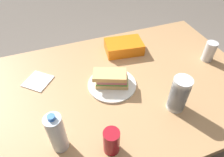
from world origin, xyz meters
name	(u,v)px	position (x,y,z in m)	size (l,w,h in m)	color
ground_plane	(116,151)	(0.00, 0.00, 0.00)	(8.00, 8.00, 0.00)	#70665B
dining_table	(117,97)	(0.00, 0.00, 0.65)	(1.50, 0.97, 0.74)	tan
paper_plate	(112,84)	(0.03, -0.02, 0.75)	(0.26, 0.26, 0.01)	white
sandwich	(111,78)	(0.03, -0.02, 0.80)	(0.20, 0.15, 0.08)	#DBB26B
soda_can_red	(111,141)	(0.15, 0.32, 0.80)	(0.07, 0.07, 0.12)	maroon
chip_bag	(124,47)	(-0.15, -0.28, 0.78)	(0.23, 0.15, 0.07)	orange
water_bottle_tall	(57,133)	(0.35, 0.24, 0.84)	(0.07, 0.07, 0.21)	silver
plastic_cup_stack	(179,94)	(-0.21, 0.23, 0.84)	(0.08, 0.08, 0.18)	silver
soda_can_silver	(209,51)	(-0.59, -0.02, 0.80)	(0.07, 0.07, 0.12)	silver
paper_napkin	(38,81)	(0.40, -0.18, 0.75)	(0.13, 0.13, 0.01)	white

